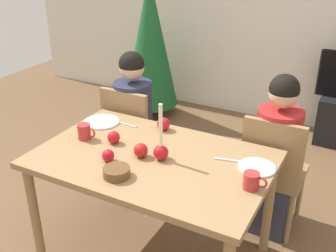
{
  "coord_description": "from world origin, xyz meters",
  "views": [
    {
      "loc": [
        1.07,
        -1.81,
        1.96
      ],
      "look_at": [
        0.0,
        0.2,
        0.87
      ],
      "focal_mm": 43.3,
      "sensor_mm": 36.0,
      "label": 1
    }
  ],
  "objects_px": {
    "mug_left": "(85,132)",
    "apple_by_left_plate": "(163,124)",
    "christmas_tree": "(150,41)",
    "chair_left": "(132,133)",
    "plate_left": "(102,122)",
    "person_left_child": "(134,125)",
    "apple_near_candle": "(114,137)",
    "chair_right": "(273,168)",
    "apple_far_edge": "(141,150)",
    "mug_right": "(252,181)",
    "dining_table": "(153,169)",
    "candle_centerpiece": "(161,149)",
    "plate_right": "(257,167)",
    "apple_by_right_mug": "(108,156)",
    "bowl_walnuts": "(117,172)",
    "person_right_child": "(275,159)"
  },
  "relations": [
    {
      "from": "mug_left",
      "to": "apple_by_left_plate",
      "type": "relative_size",
      "value": 1.47
    },
    {
      "from": "apple_by_left_plate",
      "to": "christmas_tree",
      "type": "bearing_deg",
      "value": 122.8
    },
    {
      "from": "chair_left",
      "to": "plate_left",
      "type": "bearing_deg",
      "value": -92.49
    },
    {
      "from": "plate_left",
      "to": "mug_left",
      "type": "distance_m",
      "value": 0.26
    },
    {
      "from": "mug_left",
      "to": "christmas_tree",
      "type": "bearing_deg",
      "value": 108.8
    },
    {
      "from": "chair_left",
      "to": "person_left_child",
      "type": "relative_size",
      "value": 0.77
    },
    {
      "from": "person_left_child",
      "to": "apple_near_candle",
      "type": "bearing_deg",
      "value": -68.37
    },
    {
      "from": "christmas_tree",
      "to": "apple_by_left_plate",
      "type": "height_order",
      "value": "christmas_tree"
    },
    {
      "from": "chair_right",
      "to": "apple_far_edge",
      "type": "height_order",
      "value": "chair_right"
    },
    {
      "from": "chair_right",
      "to": "mug_right",
      "type": "height_order",
      "value": "chair_right"
    },
    {
      "from": "mug_left",
      "to": "apple_far_edge",
      "type": "bearing_deg",
      "value": -3.8
    },
    {
      "from": "dining_table",
      "to": "candle_centerpiece",
      "type": "relative_size",
      "value": 3.96
    },
    {
      "from": "plate_left",
      "to": "christmas_tree",
      "type": "bearing_deg",
      "value": 109.7
    },
    {
      "from": "apple_near_candle",
      "to": "apple_by_left_plate",
      "type": "bearing_deg",
      "value": 59.28
    },
    {
      "from": "plate_right",
      "to": "apple_by_right_mug",
      "type": "distance_m",
      "value": 0.86
    },
    {
      "from": "person_left_child",
      "to": "apple_near_candle",
      "type": "height_order",
      "value": "person_left_child"
    },
    {
      "from": "mug_left",
      "to": "mug_right",
      "type": "relative_size",
      "value": 1.01
    },
    {
      "from": "chair_right",
      "to": "dining_table",
      "type": "bearing_deg",
      "value": -134.38
    },
    {
      "from": "christmas_tree",
      "to": "plate_right",
      "type": "relative_size",
      "value": 7.9
    },
    {
      "from": "person_left_child",
      "to": "apple_by_left_plate",
      "type": "height_order",
      "value": "person_left_child"
    },
    {
      "from": "apple_by_left_plate",
      "to": "plate_left",
      "type": "bearing_deg",
      "value": -167.06
    },
    {
      "from": "chair_left",
      "to": "mug_left",
      "type": "distance_m",
      "value": 0.68
    },
    {
      "from": "chair_right",
      "to": "bowl_walnuts",
      "type": "xyz_separation_m",
      "value": [
        -0.66,
        -0.88,
        0.26
      ]
    },
    {
      "from": "chair_left",
      "to": "apple_by_right_mug",
      "type": "xyz_separation_m",
      "value": [
        0.34,
        -0.77,
        0.28
      ]
    },
    {
      "from": "chair_left",
      "to": "apple_near_candle",
      "type": "bearing_deg",
      "value": -67.26
    },
    {
      "from": "plate_right",
      "to": "mug_left",
      "type": "height_order",
      "value": "mug_left"
    },
    {
      "from": "person_left_child",
      "to": "mug_right",
      "type": "height_order",
      "value": "person_left_child"
    },
    {
      "from": "christmas_tree",
      "to": "chair_left",
      "type": "bearing_deg",
      "value": -65.34
    },
    {
      "from": "chair_left",
      "to": "christmas_tree",
      "type": "relative_size",
      "value": 0.53
    },
    {
      "from": "plate_right",
      "to": "apple_far_edge",
      "type": "relative_size",
      "value": 2.47
    },
    {
      "from": "bowl_walnuts",
      "to": "plate_left",
      "type": "bearing_deg",
      "value": 132.99
    },
    {
      "from": "mug_left",
      "to": "apple_by_right_mug",
      "type": "height_order",
      "value": "mug_left"
    },
    {
      "from": "dining_table",
      "to": "apple_by_left_plate",
      "type": "bearing_deg",
      "value": 108.17
    },
    {
      "from": "plate_left",
      "to": "apple_near_candle",
      "type": "height_order",
      "value": "apple_near_candle"
    },
    {
      "from": "candle_centerpiece",
      "to": "dining_table",
      "type": "bearing_deg",
      "value": 178.59
    },
    {
      "from": "dining_table",
      "to": "person_right_child",
      "type": "distance_m",
      "value": 0.88
    },
    {
      "from": "bowl_walnuts",
      "to": "plate_right",
      "type": "bearing_deg",
      "value": 33.91
    },
    {
      "from": "person_right_child",
      "to": "christmas_tree",
      "type": "bearing_deg",
      "value": 142.24
    },
    {
      "from": "chair_right",
      "to": "candle_centerpiece",
      "type": "distance_m",
      "value": 0.87
    },
    {
      "from": "candle_centerpiece",
      "to": "apple_far_edge",
      "type": "relative_size",
      "value": 4.07
    },
    {
      "from": "chair_right",
      "to": "plate_right",
      "type": "relative_size",
      "value": 4.21
    },
    {
      "from": "person_left_child",
      "to": "plate_left",
      "type": "relative_size",
      "value": 4.67
    },
    {
      "from": "bowl_walnuts",
      "to": "apple_by_left_plate",
      "type": "xyz_separation_m",
      "value": [
        -0.05,
        0.63,
        0.02
      ]
    },
    {
      "from": "candle_centerpiece",
      "to": "apple_near_candle",
      "type": "distance_m",
      "value": 0.37
    },
    {
      "from": "apple_near_candle",
      "to": "apple_by_left_plate",
      "type": "xyz_separation_m",
      "value": [
        0.19,
        0.32,
        0.0
      ]
    },
    {
      "from": "apple_by_right_mug",
      "to": "apple_far_edge",
      "type": "bearing_deg",
      "value": 43.37
    },
    {
      "from": "plate_right",
      "to": "bowl_walnuts",
      "type": "height_order",
      "value": "bowl_walnuts"
    },
    {
      "from": "plate_left",
      "to": "plate_right",
      "type": "bearing_deg",
      "value": -4.3
    },
    {
      "from": "candle_centerpiece",
      "to": "apple_by_left_plate",
      "type": "distance_m",
      "value": 0.4
    },
    {
      "from": "plate_left",
      "to": "apple_by_left_plate",
      "type": "bearing_deg",
      "value": 12.94
    }
  ]
}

